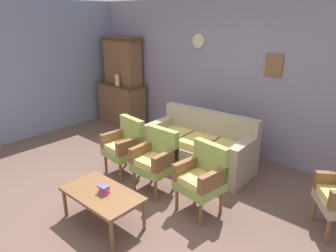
% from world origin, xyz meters
% --- Properties ---
extents(ground_plane, '(7.68, 7.68, 0.00)m').
position_xyz_m(ground_plane, '(0.00, 0.00, 0.00)').
color(ground_plane, brown).
extents(wall_back_with_decor, '(6.40, 0.09, 2.70)m').
position_xyz_m(wall_back_with_decor, '(0.00, 2.63, 1.35)').
color(wall_back_with_decor, gray).
rests_on(wall_back_with_decor, ground).
extents(wall_left_side, '(0.06, 5.20, 2.70)m').
position_xyz_m(wall_left_side, '(-3.23, 0.00, 1.35)').
color(wall_left_side, slate).
rests_on(wall_left_side, ground).
extents(side_cabinet, '(1.16, 0.55, 0.93)m').
position_xyz_m(side_cabinet, '(-2.51, 2.25, 0.47)').
color(side_cabinet, brown).
rests_on(side_cabinet, ground).
extents(cabinet_upper_hutch, '(0.99, 0.38, 1.03)m').
position_xyz_m(cabinet_upper_hutch, '(-2.51, 2.33, 1.45)').
color(cabinet_upper_hutch, brown).
rests_on(cabinet_upper_hutch, side_cabinet).
extents(vase_on_cabinet, '(0.10, 0.10, 0.25)m').
position_xyz_m(vase_on_cabinet, '(-2.40, 2.06, 1.05)').
color(vase_on_cabinet, tan).
rests_on(vase_on_cabinet, side_cabinet).
extents(floral_couch, '(1.80, 0.91, 0.90)m').
position_xyz_m(floral_couch, '(0.21, 1.63, 0.33)').
color(floral_couch, gray).
rests_on(floral_couch, ground).
extents(armchair_near_couch_end, '(0.57, 0.54, 0.90)m').
position_xyz_m(armchair_near_couch_end, '(-0.54, 0.64, 0.50)').
color(armchair_near_couch_end, '#849947').
rests_on(armchair_near_couch_end, ground).
extents(armchair_by_doorway, '(0.53, 0.50, 0.90)m').
position_xyz_m(armchair_by_doorway, '(0.17, 0.60, 0.50)').
color(armchair_by_doorway, '#849947').
rests_on(armchair_by_doorway, ground).
extents(armchair_row_middle, '(0.57, 0.55, 0.90)m').
position_xyz_m(armchair_row_middle, '(0.97, 0.61, 0.50)').
color(armchair_row_middle, '#849947').
rests_on(armchair_row_middle, ground).
extents(coffee_table, '(1.00, 0.56, 0.42)m').
position_xyz_m(coffee_table, '(0.24, -0.39, 0.38)').
color(coffee_table, brown).
rests_on(coffee_table, ground).
extents(book_stack_on_table, '(0.14, 0.11, 0.10)m').
position_xyz_m(book_stack_on_table, '(0.26, -0.37, 0.47)').
color(book_stack_on_table, '#ED4DA8').
rests_on(book_stack_on_table, coffee_table).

